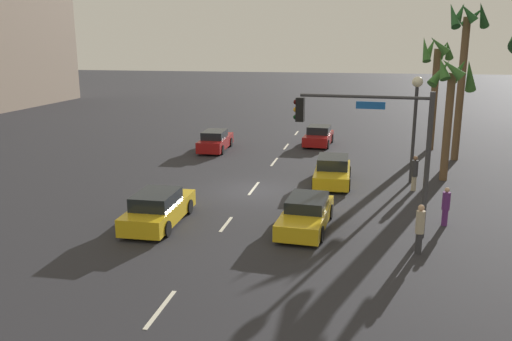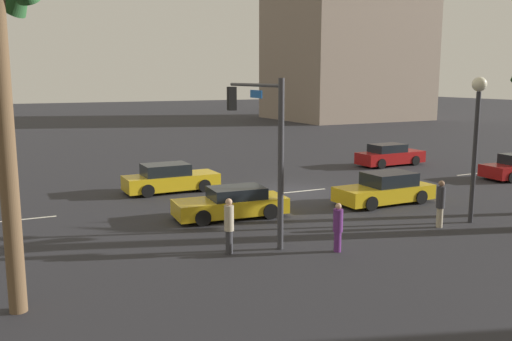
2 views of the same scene
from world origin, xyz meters
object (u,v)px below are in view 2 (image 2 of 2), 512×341
(pedestrian_0, at_px, (229,224))
(pedestrian_1, at_px, (338,226))
(streetlamp, at_px, (477,121))
(pedestrian_2, at_px, (440,203))
(car_1, at_px, (232,203))
(car_3, at_px, (170,179))
(traffic_signal, at_px, (260,129))
(car_4, at_px, (390,155))
(car_2, at_px, (385,189))

(pedestrian_0, xyz_separation_m, pedestrian_1, (-3.32, 1.36, -0.12))
(streetlamp, height_order, pedestrian_2, streetlamp)
(car_1, bearing_deg, pedestrian_2, 143.89)
(car_3, xyz_separation_m, streetlamp, (-9.07, 10.94, 3.39))
(pedestrian_0, relative_size, pedestrian_2, 1.01)
(traffic_signal, height_order, pedestrian_2, traffic_signal)
(car_1, relative_size, pedestrian_0, 2.55)
(car_4, xyz_separation_m, traffic_signal, (14.73, 10.80, 3.24))
(traffic_signal, xyz_separation_m, pedestrian_0, (1.87, 1.57, -2.91))
(pedestrian_1, height_order, pedestrian_2, pedestrian_2)
(car_1, relative_size, pedestrian_2, 2.57)
(car_4, xyz_separation_m, pedestrian_2, (8.06, 12.91, 0.32))
(car_3, bearing_deg, car_2, 140.37)
(streetlamp, xyz_separation_m, pedestrian_0, (10.19, -0.52, -3.06))
(car_4, height_order, streetlamp, streetlamp)
(car_3, bearing_deg, traffic_signal, 94.83)
(car_2, distance_m, car_3, 10.59)
(car_2, distance_m, pedestrian_2, 4.29)
(car_1, xyz_separation_m, pedestrian_0, (1.91, 4.29, 0.40))
(streetlamp, bearing_deg, car_3, -50.35)
(car_4, bearing_deg, pedestrian_1, 45.94)
(car_3, distance_m, pedestrian_1, 11.99)
(car_4, relative_size, pedestrian_2, 2.58)
(car_1, height_order, car_2, car_2)
(car_1, xyz_separation_m, pedestrian_2, (-6.63, 4.83, 0.39))
(car_1, relative_size, streetlamp, 0.82)
(pedestrian_0, bearing_deg, car_3, -96.15)
(car_4, height_order, pedestrian_2, pedestrian_2)
(car_4, bearing_deg, pedestrian_0, 36.70)
(streetlamp, bearing_deg, pedestrian_1, 6.94)
(traffic_signal, bearing_deg, car_4, -143.75)
(car_2, distance_m, traffic_signal, 8.36)
(pedestrian_1, bearing_deg, pedestrian_2, -171.13)
(streetlamp, height_order, pedestrian_0, streetlamp)
(car_1, relative_size, car_4, 1.00)
(car_1, distance_m, traffic_signal, 4.28)
(car_3, height_order, car_4, car_3)
(streetlamp, bearing_deg, car_4, -116.42)
(pedestrian_2, bearing_deg, streetlamp, -179.23)
(car_1, height_order, car_4, car_4)
(car_1, bearing_deg, streetlamp, 149.83)
(car_2, bearing_deg, streetlamp, 102.29)
(car_2, relative_size, car_3, 0.98)
(traffic_signal, bearing_deg, car_3, -85.17)
(traffic_signal, bearing_deg, pedestrian_0, 40.05)
(car_3, relative_size, pedestrian_0, 2.57)
(car_2, xyz_separation_m, pedestrian_1, (5.97, 5.02, 0.22))
(car_3, xyz_separation_m, pedestrian_2, (-7.42, 10.97, 0.32))
(pedestrian_0, height_order, pedestrian_1, pedestrian_0)
(pedestrian_1, bearing_deg, car_4, -134.06)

